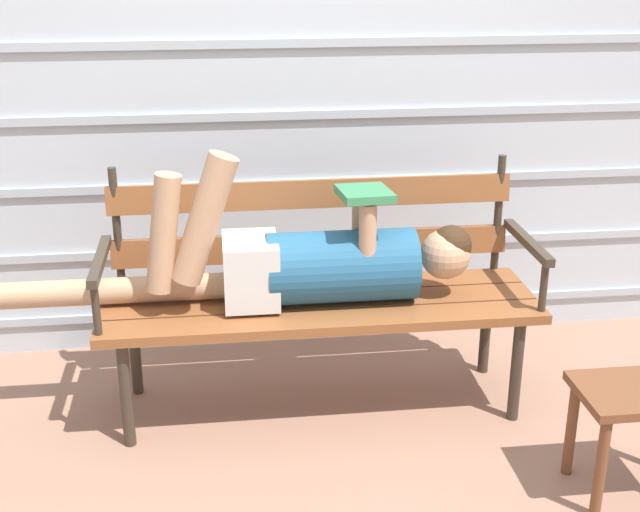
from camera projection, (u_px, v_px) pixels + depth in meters
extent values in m
plane|color=#936B56|center=(324.00, 422.00, 3.25)|extent=(12.00, 12.00, 0.00)
cube|color=#B2BCC6|center=(301.00, 78.00, 3.54)|extent=(4.19, 0.06, 2.36)
cube|color=#A3ADB7|center=(304.00, 307.00, 3.88)|extent=(4.19, 0.02, 0.04)
cube|color=#A3ADB7|center=(303.00, 247.00, 3.78)|extent=(4.19, 0.02, 0.04)
cube|color=#A3ADB7|center=(303.00, 183.00, 3.67)|extent=(4.19, 0.02, 0.04)
cube|color=#A3ADB7|center=(302.00, 115.00, 3.56)|extent=(4.19, 0.02, 0.04)
cube|color=#A3ADB7|center=(302.00, 43.00, 3.46)|extent=(4.19, 0.02, 0.04)
cube|color=brown|center=(326.00, 323.00, 3.07)|extent=(1.64, 0.15, 0.04)
cube|color=brown|center=(320.00, 305.00, 3.22)|extent=(1.64, 0.15, 0.04)
cube|color=brown|center=(315.00, 288.00, 3.37)|extent=(1.64, 0.15, 0.04)
cube|color=brown|center=(313.00, 246.00, 3.39)|extent=(1.58, 0.05, 0.11)
cube|color=brown|center=(312.00, 194.00, 3.31)|extent=(1.58, 0.05, 0.11)
cylinder|color=#382D23|center=(117.00, 228.00, 3.26)|extent=(0.03, 0.03, 0.48)
cylinder|color=#382D23|center=(498.00, 213.00, 3.43)|extent=(0.03, 0.03, 0.48)
cylinder|color=#382D23|center=(126.00, 394.00, 3.04)|extent=(0.04, 0.04, 0.41)
cylinder|color=#382D23|center=(516.00, 370.00, 3.20)|extent=(0.04, 0.04, 0.41)
cylinder|color=#382D23|center=(134.00, 346.00, 3.39)|extent=(0.04, 0.04, 0.41)
cylinder|color=#382D23|center=(486.00, 327.00, 3.56)|extent=(0.04, 0.04, 0.41)
cube|color=#382D23|center=(100.00, 261.00, 3.05)|extent=(0.04, 0.46, 0.03)
cylinder|color=#382D23|center=(96.00, 308.00, 2.91)|extent=(0.03, 0.03, 0.20)
cube|color=#382D23|center=(528.00, 242.00, 3.23)|extent=(0.04, 0.46, 0.03)
cylinder|color=#382D23|center=(544.00, 285.00, 3.09)|extent=(0.03, 0.03, 0.20)
cylinder|color=#23567A|center=(341.00, 266.00, 3.17)|extent=(0.55, 0.27, 0.27)
cube|color=silver|center=(251.00, 270.00, 3.13)|extent=(0.20, 0.26, 0.24)
sphere|color=tan|center=(445.00, 254.00, 3.21)|extent=(0.19, 0.19, 0.19)
sphere|color=#382314|center=(451.00, 246.00, 3.20)|extent=(0.16, 0.16, 0.16)
cylinder|color=tan|center=(204.00, 219.00, 2.98)|extent=(0.26, 0.11, 0.49)
cylinder|color=tan|center=(163.00, 234.00, 2.98)|extent=(0.15, 0.09, 0.44)
cylinder|color=tan|center=(112.00, 291.00, 3.16)|extent=(0.86, 0.10, 0.10)
cylinder|color=tan|center=(368.00, 239.00, 3.06)|extent=(0.06, 0.06, 0.26)
cylinder|color=tan|center=(360.00, 225.00, 3.21)|extent=(0.06, 0.06, 0.26)
cube|color=#337A4C|center=(365.00, 194.00, 3.08)|extent=(0.19, 0.26, 0.05)
cube|color=brown|center=(639.00, 392.00, 2.73)|extent=(0.39, 0.29, 0.03)
cylinder|color=brown|center=(601.00, 468.00, 2.67)|extent=(0.04, 0.04, 0.36)
cylinder|color=brown|center=(571.00, 428.00, 2.89)|extent=(0.04, 0.04, 0.36)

